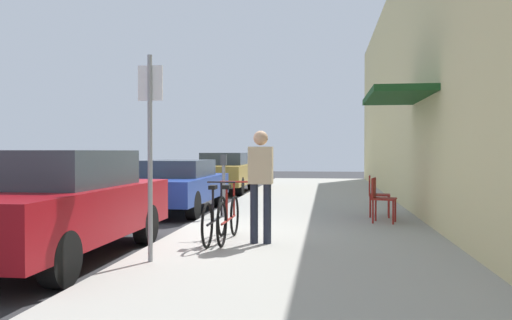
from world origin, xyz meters
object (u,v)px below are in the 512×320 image
Objects in this scene: street_sign at (150,141)px; parked_car_1 at (176,184)px; parked_car_2 at (225,172)px; bicycle_0 at (229,218)px; cafe_chair_1 at (376,193)px; bicycle_1 at (215,218)px; parked_car_0 at (58,204)px; pedestrian_standing at (261,177)px; cafe_chair_0 at (380,197)px; parking_meter at (224,181)px.

parked_car_1 is at bearing 103.64° from street_sign.
parked_car_2 reaches higher than parked_car_1.
bicycle_0 is 4.19m from cafe_chair_1.
parked_car_2 is at bearing 100.48° from bicycle_1.
parked_car_0 is 2.59× the size of pedestrian_standing.
bicycle_0 is at bearing 30.99° from bicycle_1.
street_sign is at bearing -128.81° from cafe_chair_0.
pedestrian_standing is (2.72, -10.91, 0.36)m from parked_car_2.
parking_meter is at bearing 172.85° from cafe_chair_0.
parking_meter reaches higher than cafe_chair_0.
bicycle_0 is 0.22m from bicycle_1.
cafe_chair_1 is at bearing 52.70° from bicycle_0.
parked_car_1 reaches higher than cafe_chair_0.
parked_car_0 is 1.69× the size of street_sign.
parking_meter is 3.22m from cafe_chair_0.
street_sign is at bearing -130.16° from pedestrian_standing.
bicycle_1 is (0.51, 1.48, -1.16)m from street_sign.
parked_car_0 is 2.49m from bicycle_0.
street_sign is at bearing -17.15° from parked_car_0.
cafe_chair_0 is at bearing 51.19° from street_sign.
cafe_chair_1 is 0.51× the size of pedestrian_standing.
parked_car_1 is 6.43m from street_sign.
parking_meter is (1.55, -7.92, 0.13)m from parked_car_2.
parked_car_2 is 2.57× the size of bicycle_1.
bicycle_1 is (2.01, 1.02, -0.30)m from parked_car_0.
parked_car_1 is 5.21m from cafe_chair_0.
parking_meter is at bearing -78.93° from parked_car_2.
bicycle_1 is 1.97× the size of cafe_chair_1.
street_sign is at bearing -76.36° from parked_car_1.
parking_meter reaches higher than cafe_chair_1.
street_sign is 5.98m from cafe_chair_1.
street_sign is (1.50, -6.18, 0.95)m from parked_car_1.
cafe_chair_1 is at bearing -57.45° from parked_car_2.
parked_car_1 is at bearing -90.00° from parked_car_2.
parking_meter is 0.51× the size of street_sign.
parked_car_1 is 6.17m from parked_car_2.
parked_car_1 is 2.57× the size of bicycle_0.
cafe_chair_1 is (4.74, -7.42, -0.13)m from parked_car_2.
parked_car_2 is 11.25m from pedestrian_standing.
parking_meter is (1.55, 3.96, 0.11)m from parked_car_0.
street_sign reaches higher than parked_car_2.
cafe_chair_0 and cafe_chair_1 have the same top height.
pedestrian_standing is at bearing -120.08° from cafe_chair_1.
cafe_chair_1 is (4.74, -1.25, -0.06)m from parked_car_1.
bicycle_0 is 3.52m from cafe_chair_0.
pedestrian_standing is (0.52, -0.15, 0.64)m from bicycle_0.
street_sign is (-0.05, -4.43, 0.75)m from parking_meter.
bicycle_1 is 1.01× the size of pedestrian_standing.
parked_car_1 reaches higher than bicycle_0.
parked_car_0 is 1.00× the size of parked_car_2.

